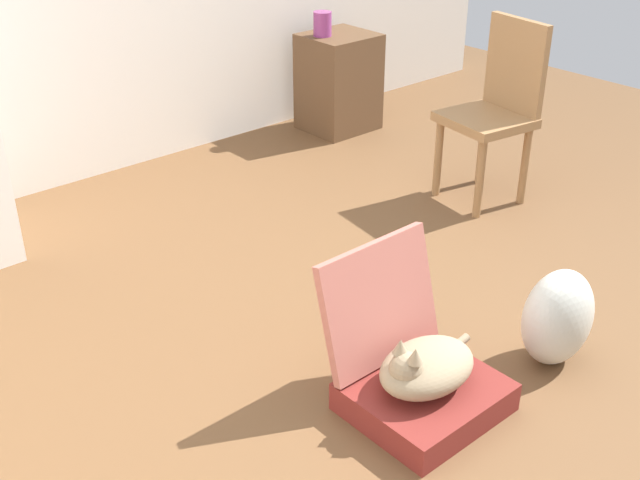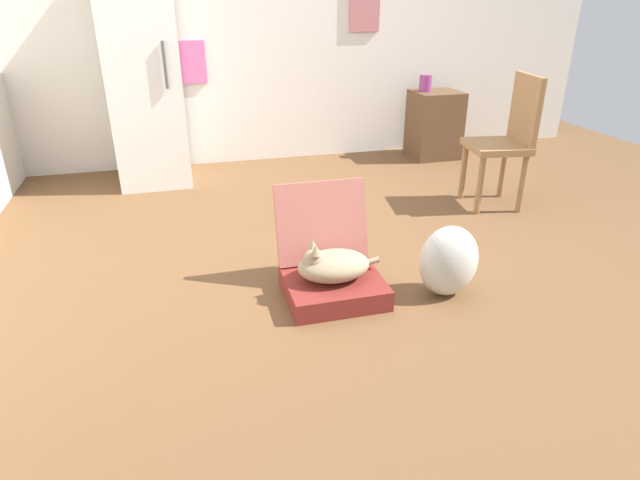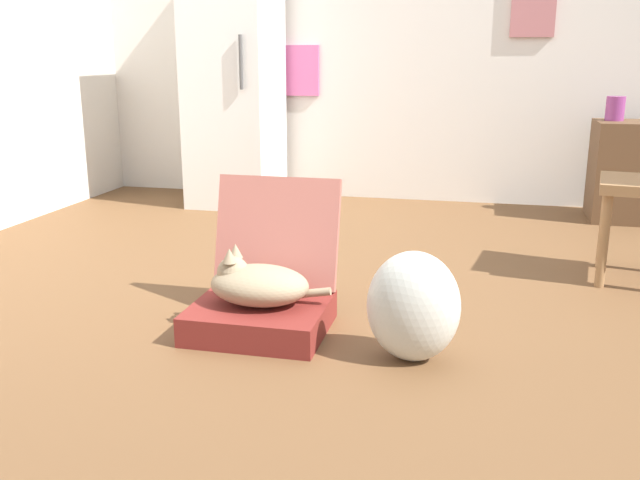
# 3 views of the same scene
# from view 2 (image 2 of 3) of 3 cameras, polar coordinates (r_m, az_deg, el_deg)

# --- Properties ---
(ground_plane) EXTENTS (7.68, 7.68, 0.00)m
(ground_plane) POSITION_cam_2_polar(r_m,az_deg,el_deg) (3.52, 3.64, -0.88)
(ground_plane) COLOR brown
(ground_plane) RESTS_ON ground
(wall_back) EXTENTS (6.40, 0.15, 2.60)m
(wall_back) POSITION_cam_2_polar(r_m,az_deg,el_deg) (5.37, -4.25, 22.36)
(wall_back) COLOR silver
(wall_back) RESTS_ON ground
(suitcase_base) EXTENTS (0.52, 0.46, 0.12)m
(suitcase_base) POSITION_cam_2_polar(r_m,az_deg,el_deg) (2.95, 1.43, -5.06)
(suitcase_base) COLOR maroon
(suitcase_base) RESTS_ON ground
(suitcase_lid) EXTENTS (0.52, 0.15, 0.46)m
(suitcase_lid) POSITION_cam_2_polar(r_m,az_deg,el_deg) (3.03, 0.16, 1.89)
(suitcase_lid) COLOR #B26356
(suitcase_lid) RESTS_ON suitcase_base
(cat) EXTENTS (0.47, 0.28, 0.23)m
(cat) POSITION_cam_2_polar(r_m,az_deg,el_deg) (2.88, 1.24, -2.65)
(cat) COLOR #998466
(cat) RESTS_ON suitcase_base
(plastic_bag_white) EXTENTS (0.33, 0.24, 0.40)m
(plastic_bag_white) POSITION_cam_2_polar(r_m,az_deg,el_deg) (2.99, 13.49, -2.19)
(plastic_bag_white) COLOR silver
(plastic_bag_white) RESTS_ON ground
(refrigerator) EXTENTS (0.58, 0.68, 1.85)m
(refrigerator) POSITION_cam_2_polar(r_m,az_deg,el_deg) (4.84, -18.16, 16.53)
(refrigerator) COLOR silver
(refrigerator) RESTS_ON ground
(side_table) EXTENTS (0.45, 0.42, 0.65)m
(side_table) POSITION_cam_2_polar(r_m,az_deg,el_deg) (5.59, 12.03, 11.88)
(side_table) COLOR brown
(side_table) RESTS_ON ground
(vase_tall) EXTENTS (0.12, 0.12, 0.16)m
(vase_tall) POSITION_cam_2_polar(r_m,az_deg,el_deg) (5.50, 11.13, 16.04)
(vase_tall) COLOR #8C387A
(vase_tall) RESTS_ON side_table
(chair) EXTENTS (0.47, 0.48, 0.99)m
(chair) POSITION_cam_2_polar(r_m,az_deg,el_deg) (4.33, 19.22, 10.24)
(chair) COLOR olive
(chair) RESTS_ON ground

